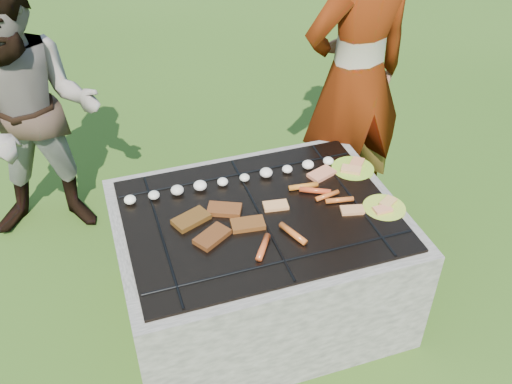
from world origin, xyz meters
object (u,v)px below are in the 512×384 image
plate_far (353,168)px  plate_near (384,208)px  bystander (33,117)px  fire_pit (259,265)px  cook (356,78)px

plate_far → plate_near: 0.33m
plate_far → bystander: bystander is taller
plate_near → bystander: size_ratio=0.17×
bystander → plate_far: bearing=-17.6°
fire_pit → bystander: size_ratio=0.87×
plate_far → plate_near: plate_far is taller
plate_far → bystander: size_ratio=0.17×
fire_pit → plate_far: 0.68m
plate_near → bystander: 1.87m
plate_far → plate_near: bearing=-90.0°
plate_near → bystander: bystander is taller
plate_far → cook: size_ratio=0.14×
plate_far → cook: bearing=65.7°
bystander → plate_near: bearing=-26.6°
fire_pit → cook: (0.74, 0.59, 0.61)m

